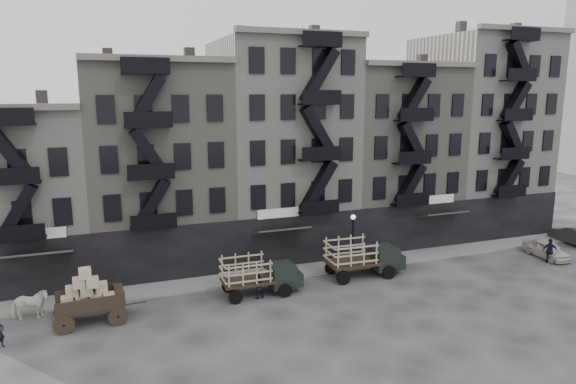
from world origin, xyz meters
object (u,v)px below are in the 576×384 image
object	(u,v)px
stake_truck_west	(259,273)
car_far	(575,236)
car_east	(546,249)
stake_truck_east	(363,255)
policeman	(550,251)
pedestrian_mid	(258,286)
horse	(29,305)
wagon	(87,292)

from	to	relation	value
stake_truck_west	car_far	distance (m)	29.10
car_east	stake_truck_east	bearing A→B (deg)	179.22
stake_truck_east	policeman	xyz separation A→B (m)	(15.03, -2.46, -0.67)
stake_truck_west	policeman	size ratio (longest dim) A/B	2.76
car_far	pedestrian_mid	bearing A→B (deg)	8.63
car_east	car_far	bearing A→B (deg)	24.19
car_far	policeman	xyz separation A→B (m)	(-6.07, -2.96, 0.19)
horse	policeman	bearing A→B (deg)	-91.18
stake_truck_west	pedestrian_mid	xyz separation A→B (m)	(-0.29, -0.58, -0.67)
horse	stake_truck_east	size ratio (longest dim) A/B	0.37
car_far	stake_truck_east	bearing A→B (deg)	6.69
horse	wagon	xyz separation A→B (m)	(3.22, -1.68, 1.01)
stake_truck_west	pedestrian_mid	world-z (taller)	stake_truck_west
car_east	pedestrian_mid	distance (m)	24.10
horse	car_east	xyz separation A→B (m)	(37.50, -1.85, -0.21)
horse	car_far	bearing A→B (deg)	-86.59
horse	pedestrian_mid	xyz separation A→B (m)	(13.40, -1.64, -0.07)
stake_truck_west	car_far	world-z (taller)	stake_truck_west
stake_truck_west	car_east	distance (m)	23.83
stake_truck_west	car_east	world-z (taller)	stake_truck_west
car_east	pedestrian_mid	bearing A→B (deg)	-176.21
horse	policeman	distance (m)	36.81
wagon	policeman	xyz separation A→B (m)	(33.47, -1.23, -0.95)
car_east	car_far	size ratio (longest dim) A/B	0.87
policeman	pedestrian_mid	bearing A→B (deg)	29.17
horse	car_east	world-z (taller)	horse
policeman	car_far	bearing A→B (deg)	-121.76
wagon	horse	bearing A→B (deg)	149.53
wagon	pedestrian_mid	size ratio (longest dim) A/B	2.44
stake_truck_east	policeman	distance (m)	15.24
car_east	pedestrian_mid	xyz separation A→B (m)	(-24.10, 0.21, 0.14)
wagon	stake_truck_west	world-z (taller)	wagon
pedestrian_mid	policeman	xyz separation A→B (m)	(23.29, -1.27, 0.13)
wagon	stake_truck_west	xyz separation A→B (m)	(10.47, 0.62, -0.41)
horse	stake_truck_east	world-z (taller)	stake_truck_east
stake_truck_east	policeman	bearing A→B (deg)	-7.18
stake_truck_west	policeman	world-z (taller)	stake_truck_west
wagon	pedestrian_mid	bearing A→B (deg)	-2.76
horse	policeman	world-z (taller)	policeman
pedestrian_mid	policeman	size ratio (longest dim) A/B	0.87
car_east	policeman	world-z (taller)	policeman
horse	wagon	bearing A→B (deg)	-114.16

